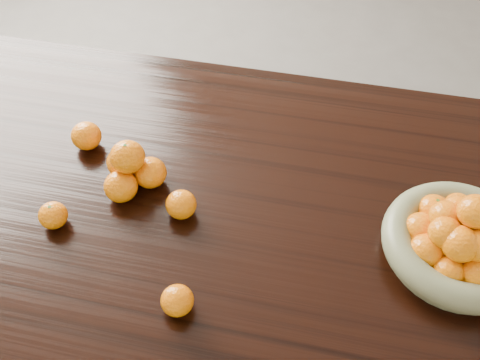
% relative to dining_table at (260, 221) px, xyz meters
% --- Properties ---
extents(ground, '(5.00, 5.00, 0.00)m').
position_rel_dining_table_xyz_m(ground, '(0.00, 0.00, -0.66)').
color(ground, '#53514E').
rests_on(ground, ground).
extents(dining_table, '(2.00, 1.00, 0.75)m').
position_rel_dining_table_xyz_m(dining_table, '(0.00, 0.00, 0.00)').
color(dining_table, black).
rests_on(dining_table, ground).
extents(fruit_bowl, '(0.33, 0.33, 0.18)m').
position_rel_dining_table_xyz_m(fruit_bowl, '(0.45, -0.06, 0.14)').
color(fruit_bowl, '#6F7354').
rests_on(fruit_bowl, dining_table).
extents(orange_pyramid, '(0.16, 0.16, 0.13)m').
position_rel_dining_table_xyz_m(orange_pyramid, '(-0.32, -0.02, 0.14)').
color(orange_pyramid, orange).
rests_on(orange_pyramid, dining_table).
extents(loose_orange_0, '(0.07, 0.07, 0.06)m').
position_rel_dining_table_xyz_m(loose_orange_0, '(-0.45, -0.17, 0.12)').
color(loose_orange_0, orange).
rests_on(loose_orange_0, dining_table).
extents(loose_orange_1, '(0.07, 0.07, 0.06)m').
position_rel_dining_table_xyz_m(loose_orange_1, '(-0.11, -0.32, 0.12)').
color(loose_orange_1, orange).
rests_on(loose_orange_1, dining_table).
extents(loose_orange_2, '(0.07, 0.07, 0.07)m').
position_rel_dining_table_xyz_m(loose_orange_2, '(-0.17, -0.08, 0.12)').
color(loose_orange_2, orange).
rests_on(loose_orange_2, dining_table).
extents(loose_orange_3, '(0.08, 0.08, 0.07)m').
position_rel_dining_table_xyz_m(loose_orange_3, '(-0.48, 0.08, 0.13)').
color(loose_orange_3, orange).
rests_on(loose_orange_3, dining_table).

